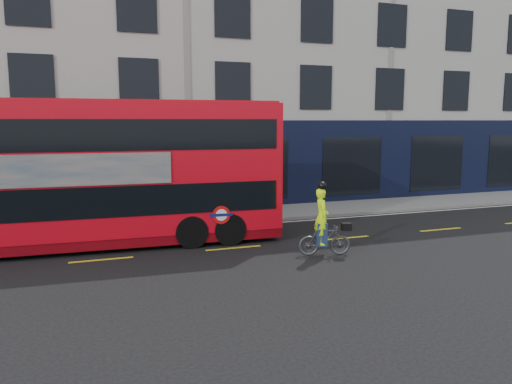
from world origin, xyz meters
name	(u,v)px	position (x,y,z in m)	size (l,w,h in m)	color
ground	(249,261)	(0.00, 0.00, 0.00)	(120.00, 120.00, 0.00)	black
pavement	(198,217)	(0.00, 6.50, 0.06)	(60.00, 3.00, 0.12)	gray
kerb	(207,224)	(0.00, 5.00, 0.07)	(60.00, 0.12, 0.13)	slate
building_terrace	(166,51)	(0.00, 12.94, 7.49)	(50.00, 10.07, 15.00)	#ADAAA3
road_edge_line	(209,228)	(0.00, 4.70, 0.00)	(58.00, 0.10, 0.01)	silver
lane_dashes	(234,248)	(0.00, 1.50, 0.00)	(58.00, 0.12, 0.01)	yellow
bus	(101,172)	(-3.83, 3.26, 2.37)	(11.55, 3.08, 4.62)	red
cyclist	(323,230)	(2.27, -0.21, 0.76)	(1.62, 0.82, 2.23)	#434548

